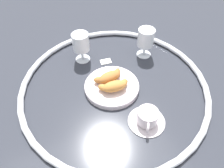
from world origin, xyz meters
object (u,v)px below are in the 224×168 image
croissant_small (109,77)px  juice_glass_left (146,39)px  sugar_packet (106,61)px  coffee_cup_near (147,118)px  pastry_plate (112,87)px  juice_glass_right (81,43)px  croissant_large (114,86)px

croissant_small → juice_glass_left: juice_glass_left is taller
juice_glass_left → sugar_packet: (-0.19, 0.02, -0.09)m
croissant_small → coffee_cup_near: 0.24m
pastry_plate → croissant_small: 0.04m
juice_glass_right → juice_glass_left: bearing=-14.5°
croissant_large → coffee_cup_near: size_ratio=1.01×
coffee_cup_near → juice_glass_left: bearing=64.7°
juice_glass_left → juice_glass_right: 0.29m
juice_glass_left → croissant_small: bearing=-151.8°
pastry_plate → croissant_large: size_ratio=1.66×
coffee_cup_near → juice_glass_right: juice_glass_right is taller
coffee_cup_near → croissant_large: bearing=108.9°
croissant_small → juice_glass_left: bearing=28.2°
croissant_large → sugar_packet: bearing=80.2°
croissant_small → croissant_large: bearing=-88.8°
croissant_large → coffee_cup_near: 0.18m
coffee_cup_near → croissant_small: bearing=104.8°
juice_glass_right → sugar_packet: juice_glass_right is taller
coffee_cup_near → sugar_packet: bearing=94.1°
croissant_large → juice_glass_left: (0.22, 0.18, 0.05)m
coffee_cup_near → juice_glass_right: (-0.12, 0.42, 0.07)m
pastry_plate → juice_glass_right: size_ratio=1.62×
juice_glass_left → sugar_packet: 0.21m
croissant_small → sugar_packet: bearing=75.9°
pastry_plate → coffee_cup_near: coffee_cup_near is taller
coffee_cup_near → sugar_packet: coffee_cup_near is taller
juice_glass_left → coffee_cup_near: bearing=-115.3°
croissant_small → coffee_cup_near: size_ratio=1.00×
pastry_plate → juice_glass_left: 0.28m
croissant_large → coffee_cup_near: bearing=-71.1°
juice_glass_left → juice_glass_right: same height
croissant_large → juice_glass_right: juice_glass_right is taller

